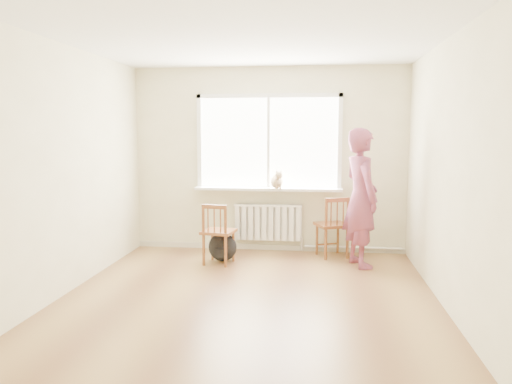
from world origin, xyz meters
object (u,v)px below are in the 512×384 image
(chair_left, at_px, (217,234))
(cat, at_px, (277,181))
(backpack, at_px, (223,247))
(chair_right, at_px, (334,227))
(person, at_px, (361,198))

(chair_left, distance_m, cat, 1.21)
(backpack, bearing_deg, chair_right, 14.43)
(backpack, bearing_deg, cat, 37.91)
(chair_left, relative_size, backpack, 2.11)
(person, distance_m, cat, 1.28)
(chair_left, height_order, cat, cat)
(chair_left, relative_size, person, 0.45)
(person, bearing_deg, chair_left, 74.49)
(chair_left, xyz_separation_m, cat, (0.73, 0.72, 0.65))
(chair_left, xyz_separation_m, backpack, (0.04, 0.17, -0.22))
(person, relative_size, backpack, 4.65)
(cat, distance_m, backpack, 1.24)
(chair_left, bearing_deg, chair_right, -150.34)
(chair_right, distance_m, person, 0.70)
(chair_left, bearing_deg, backpack, -91.80)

